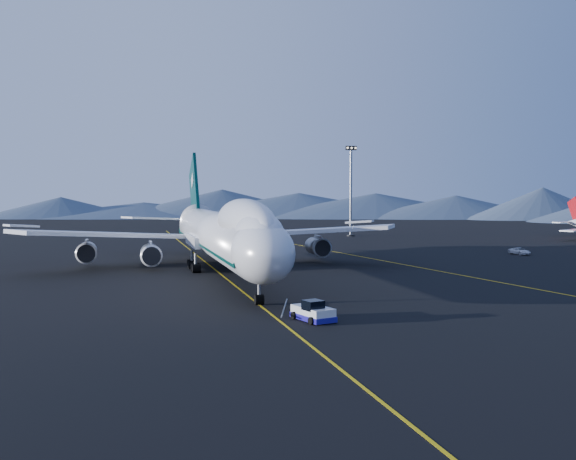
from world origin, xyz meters
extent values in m
plane|color=black|center=(0.00, 0.00, 0.00)|extent=(500.00, 500.00, 0.00)
cube|color=yellow|center=(0.00, 0.00, 0.01)|extent=(0.25, 220.00, 0.01)
cube|color=yellow|center=(30.00, 10.00, 0.01)|extent=(28.08, 198.09, 0.01)
cone|color=#45556A|center=(-40.81, 231.43, 6.00)|extent=(100.00, 100.00, 12.00)
cone|color=#45556A|center=(36.76, 232.11, 6.00)|extent=(100.00, 100.00, 12.00)
cone|color=#45556A|center=(110.33, 207.49, 6.00)|extent=(100.00, 100.00, 12.00)
cone|color=#45556A|center=(171.87, 160.27, 6.00)|extent=(100.00, 100.00, 12.00)
cylinder|color=silver|center=(0.00, 0.00, 5.60)|extent=(6.50, 56.00, 6.50)
ellipsoid|color=silver|center=(0.00, -28.00, 5.60)|extent=(6.50, 10.40, 6.50)
ellipsoid|color=silver|center=(0.00, -18.50, 8.10)|extent=(5.13, 25.16, 5.85)
cube|color=black|center=(0.00, -30.00, 6.80)|extent=(3.60, 1.61, 1.29)
cone|color=silver|center=(0.00, 33.00, 6.40)|extent=(6.50, 12.00, 6.50)
cube|color=#03352F|center=(0.00, 1.00, 4.70)|extent=(6.24, 60.00, 1.10)
cube|color=silver|center=(0.00, 5.50, 4.50)|extent=(7.50, 13.00, 1.60)
cube|color=silver|center=(-14.50, 11.50, 5.20)|extent=(30.62, 23.28, 2.83)
cube|color=silver|center=(14.50, 11.50, 5.20)|extent=(30.62, 23.28, 2.83)
cylinder|color=slate|center=(-9.50, 7.50, 2.40)|extent=(2.90, 5.50, 2.90)
cylinder|color=slate|center=(-19.00, 14.00, 2.40)|extent=(2.90, 5.50, 2.90)
cylinder|color=slate|center=(9.50, 7.50, 2.40)|extent=(2.90, 5.50, 2.90)
cylinder|color=slate|center=(19.00, 14.00, 2.40)|extent=(2.90, 5.50, 2.90)
cube|color=#03352F|center=(0.00, 32.00, 11.40)|extent=(0.55, 14.11, 15.94)
cube|color=silver|center=(-7.50, 34.50, 6.80)|extent=(12.39, 9.47, 0.98)
cube|color=silver|center=(7.50, 34.50, 6.80)|extent=(12.39, 9.47, 0.98)
cylinder|color=black|center=(0.00, -26.50, 0.55)|extent=(0.90, 1.10, 1.10)
cube|color=silver|center=(3.00, -35.90, 0.74)|extent=(3.30, 4.77, 1.08)
cube|color=navy|center=(3.00, -35.90, 0.34)|extent=(3.45, 4.99, 0.49)
cube|color=black|center=(3.00, -35.90, 1.53)|extent=(1.96, 1.96, 0.89)
cone|color=silver|center=(105.82, 56.48, 3.64)|extent=(3.46, 6.38, 3.46)
cube|color=#A50F15|center=(105.82, 56.94, 7.11)|extent=(0.32, 6.21, 7.34)
imported|color=silver|center=(59.52, 14.65, 0.64)|extent=(2.46, 4.74, 1.27)
cylinder|color=black|center=(46.69, 72.05, 0.19)|extent=(2.26, 2.26, 0.38)
cylinder|color=slate|center=(46.69, 72.05, 11.76)|extent=(0.66, 0.66, 23.52)
cube|color=black|center=(46.69, 72.05, 23.80)|extent=(3.01, 0.75, 1.13)
camera|label=1|loc=(-14.00, -91.38, 11.63)|focal=40.00mm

